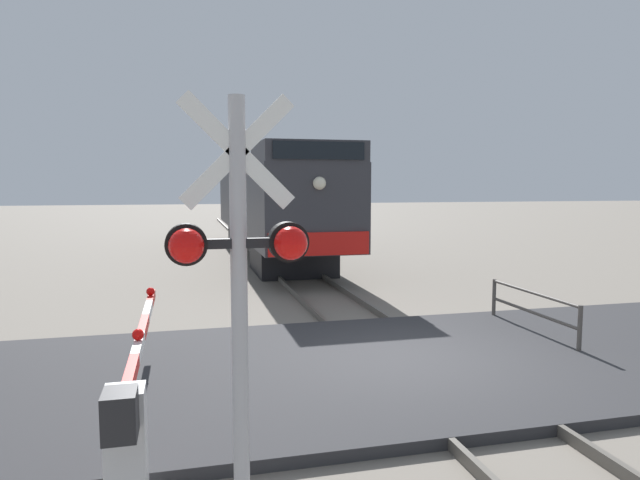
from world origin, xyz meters
The scene contains 8 objects.
ground_plane centered at (0.00, 0.00, 0.00)m, with size 160.00×160.00×0.00m, color slate.
rail_track_left centered at (-0.72, 0.00, 0.07)m, with size 0.08×80.00×0.15m, color #59544C.
rail_track_right centered at (0.72, 0.00, 0.07)m, with size 0.08×80.00×0.15m, color #59544C.
road_surface centered at (0.00, 0.00, 0.08)m, with size 36.00×5.58×0.15m, color #2D2D30.
locomotive centered at (0.00, 14.90, 2.20)m, with size 2.99×17.67×4.24m.
crossing_signal centered at (-3.19, -3.76, 2.31)m, with size 1.18×0.33×3.76m.
crossing_gate centered at (-4.18, -2.54, 0.81)m, with size 0.36×5.58×1.31m.
guard_railing centered at (3.00, 1.10, 0.62)m, with size 0.08×2.81×0.95m.
Camera 1 is at (-3.63, -8.33, 3.02)m, focal length 31.27 mm.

